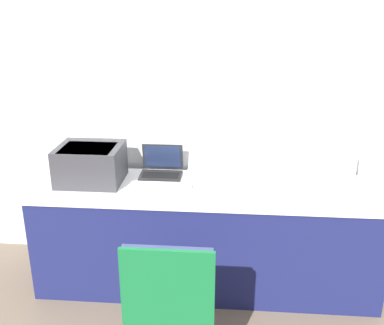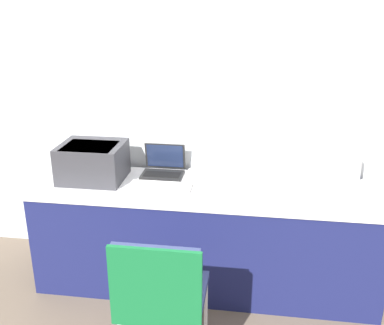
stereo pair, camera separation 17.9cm
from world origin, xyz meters
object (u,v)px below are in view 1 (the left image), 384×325
(laptop_left, at_px, (161,169))
(external_keyboard, at_px, (161,187))
(chair, at_px, (171,292))
(coffee_cup, at_px, (194,177))
(metal_pitcher, at_px, (351,165))
(printer, at_px, (90,163))

(laptop_left, height_order, external_keyboard, laptop_left)
(laptop_left, relative_size, external_keyboard, 0.70)
(laptop_left, bearing_deg, chair, -79.42)
(coffee_cup, height_order, metal_pitcher, metal_pitcher)
(metal_pitcher, bearing_deg, coffee_cup, -171.93)
(printer, height_order, external_keyboard, printer)
(external_keyboard, height_order, metal_pitcher, metal_pitcher)
(coffee_cup, relative_size, chair, 0.12)
(metal_pitcher, height_order, chair, metal_pitcher)
(metal_pitcher, bearing_deg, laptop_left, -179.37)
(metal_pitcher, relative_size, chair, 0.30)
(laptop_left, xyz_separation_m, coffee_cup, (0.26, -0.15, 0.00))
(printer, distance_m, metal_pitcher, 1.91)
(laptop_left, distance_m, external_keyboard, 0.27)
(printer, bearing_deg, chair, -53.83)
(laptop_left, distance_m, metal_pitcher, 1.41)
(printer, bearing_deg, coffee_cup, 1.78)
(metal_pitcher, bearing_deg, chair, -135.96)
(laptop_left, height_order, chair, laptop_left)
(laptop_left, xyz_separation_m, external_keyboard, (0.03, -0.26, -0.04))
(external_keyboard, relative_size, metal_pitcher, 1.70)
(coffee_cup, bearing_deg, external_keyboard, -152.67)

